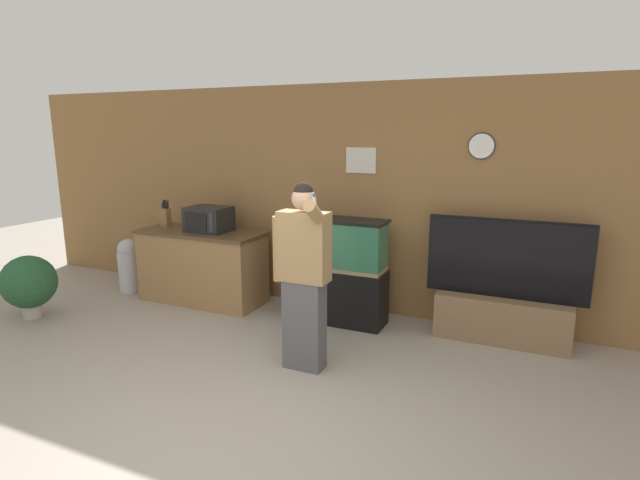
% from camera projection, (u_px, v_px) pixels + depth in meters
% --- Properties ---
extents(ground_plane, '(18.00, 18.00, 0.00)m').
position_uv_depth(ground_plane, '(214.00, 456.00, 3.25)').
color(ground_plane, gray).
extents(wall_back_paneled, '(10.00, 0.08, 2.60)m').
position_uv_depth(wall_back_paneled, '(368.00, 201.00, 5.66)').
color(wall_back_paneled, olive).
rests_on(wall_back_paneled, ground_plane).
extents(counter_island, '(1.57, 0.66, 0.89)m').
position_uv_depth(counter_island, '(202.00, 266.00, 6.14)').
color(counter_island, olive).
rests_on(counter_island, ground_plane).
extents(microwave, '(0.50, 0.40, 0.30)m').
position_uv_depth(microwave, '(209.00, 219.00, 5.99)').
color(microwave, black).
rests_on(microwave, counter_island).
extents(knife_block, '(0.11, 0.09, 0.34)m').
position_uv_depth(knife_block, '(165.00, 217.00, 6.29)').
color(knife_block, brown).
rests_on(knife_block, counter_island).
extents(aquarium_on_stand, '(1.09, 0.39, 1.16)m').
position_uv_depth(aquarium_on_stand, '(337.00, 271.00, 5.45)').
color(aquarium_on_stand, black).
rests_on(aquarium_on_stand, ground_plane).
extents(tv_on_stand, '(1.54, 0.40, 1.24)m').
position_uv_depth(tv_on_stand, '(503.00, 306.00, 4.98)').
color(tv_on_stand, brown).
rests_on(tv_on_stand, ground_plane).
extents(person_standing, '(0.52, 0.39, 1.66)m').
position_uv_depth(person_standing, '(303.00, 274.00, 4.30)').
color(person_standing, '#515156').
rests_on(person_standing, ground_plane).
extents(potted_plant, '(0.59, 0.59, 0.72)m').
position_uv_depth(potted_plant, '(29.00, 283.00, 5.59)').
color(potted_plant, '#B2A899').
rests_on(potted_plant, ground_plane).
extents(trash_bin, '(0.29, 0.29, 0.70)m').
position_uv_depth(trash_bin, '(129.00, 264.00, 6.55)').
color(trash_bin, '#B7B7BC').
rests_on(trash_bin, ground_plane).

